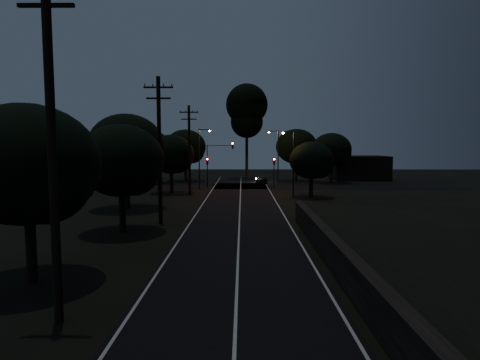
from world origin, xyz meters
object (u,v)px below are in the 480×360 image
object	(u,v)px
streetlight_c	(292,159)
car	(262,180)
signal_right	(274,167)
streetlight_a	(201,154)
signal_mast	(219,156)
streetlight_b	(277,153)
signal_left	(207,167)
utility_pole_far	(189,149)
tall_pine	(247,110)
utility_pole_near	(52,137)
utility_pole_mid	(159,148)

from	to	relation	value
streetlight_c	car	world-z (taller)	streetlight_c
signal_right	streetlight_a	bearing A→B (deg)	-168.66
signal_mast	car	world-z (taller)	signal_mast
streetlight_b	signal_left	bearing A→B (deg)	-157.95
signal_left	signal_mast	distance (m)	2.26
signal_mast	streetlight_b	world-z (taller)	streetlight_b
signal_left	signal_mast	bearing A→B (deg)	0.13
utility_pole_far	streetlight_b	distance (m)	16.51
utility_pole_far	streetlight_c	distance (m)	12.05
utility_pole_far	tall_pine	xyz separation A→B (m)	(7.00, 23.00, 6.34)
utility_pole_near	streetlight_b	xyz separation A→B (m)	(11.31, 46.00, -1.61)
signal_mast	signal_right	bearing A→B (deg)	-0.03
utility_pole_mid	car	xyz separation A→B (m)	(9.20, 31.00, -5.17)
signal_left	signal_right	distance (m)	9.20
streetlight_b	tall_pine	bearing A→B (deg)	111.38
utility_pole_mid	streetlight_a	bearing A→B (deg)	88.27
utility_pole_mid	streetlight_a	size ratio (longest dim) A/B	1.38
utility_pole_mid	signal_right	size ratio (longest dim) A/B	2.68
utility_pole_mid	signal_left	xyz separation A→B (m)	(1.40, 24.99, -2.90)
signal_left	streetlight_a	size ratio (longest dim) A/B	0.51
utility_pole_near	streetlight_a	world-z (taller)	utility_pole_near
utility_pole_near	streetlight_c	size ratio (longest dim) A/B	1.60
utility_pole_far	streetlight_b	xyz separation A→B (m)	(11.31, 12.00, -0.85)
utility_pole_mid	streetlight_a	world-z (taller)	utility_pole_mid
utility_pole_near	streetlight_c	world-z (taller)	utility_pole_near
signal_left	streetlight_b	distance (m)	10.84
streetlight_a	streetlight_b	world-z (taller)	same
tall_pine	streetlight_b	xyz separation A→B (m)	(4.31, -11.00, -7.19)
signal_right	signal_mast	distance (m)	7.66
tall_pine	streetlight_c	world-z (taller)	tall_pine
utility_pole_far	signal_left	xyz separation A→B (m)	(1.40, 7.99, -2.65)
car	streetlight_b	bearing A→B (deg)	127.96
tall_pine	car	distance (m)	14.58
utility_pole_far	utility_pole_near	bearing A→B (deg)	-90.00
car	tall_pine	bearing A→B (deg)	-84.80
signal_mast	streetlight_a	bearing A→B (deg)	-140.23
signal_right	streetlight_b	bearing A→B (deg)	80.00
streetlight_c	utility_pole_far	bearing A→B (deg)	170.40
streetlight_c	car	xyz separation A→B (m)	(-2.63, 16.00, -3.78)
utility_pole_near	utility_pole_far	size ratio (longest dim) A/B	1.14
utility_pole_far	tall_pine	distance (m)	24.86
utility_pole_mid	signal_left	distance (m)	25.19
streetlight_b	utility_pole_near	bearing A→B (deg)	-103.81
streetlight_c	utility_pole_mid	bearing A→B (deg)	-128.26
tall_pine	car	bearing A→B (deg)	-76.26
signal_right	car	xyz separation A→B (m)	(-1.40, 6.01, -2.26)
signal_mast	signal_left	bearing A→B (deg)	-179.87
utility_pole_far	utility_pole_mid	bearing A→B (deg)	-90.00
utility_pole_near	signal_right	distance (m)	43.44
utility_pole_near	utility_pole_mid	world-z (taller)	utility_pole_near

